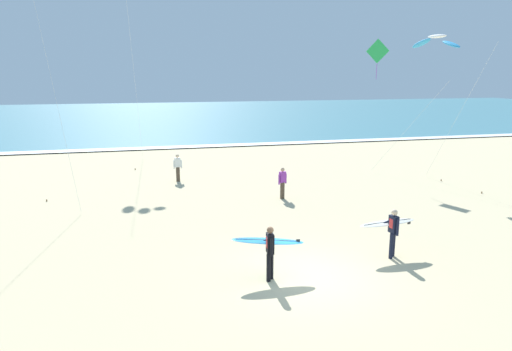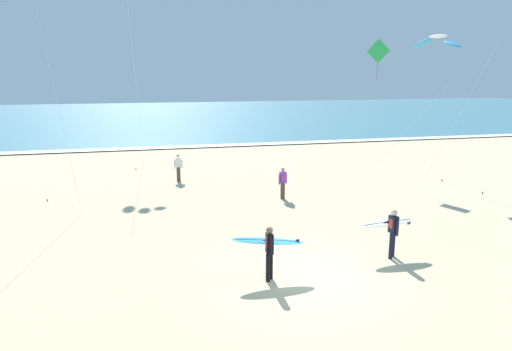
{
  "view_description": "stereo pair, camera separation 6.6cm",
  "coord_description": "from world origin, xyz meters",
  "px_view_note": "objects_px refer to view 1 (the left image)",
  "views": [
    {
      "loc": [
        -4.58,
        -12.45,
        6.17
      ],
      "look_at": [
        -0.35,
        5.02,
        2.13
      ],
      "focal_mm": 32.23,
      "sensor_mm": 36.0,
      "label": 1
    },
    {
      "loc": [
        -4.51,
        -12.47,
        6.17
      ],
      "look_at": [
        -0.35,
        5.02,
        2.13
      ],
      "focal_mm": 32.23,
      "sensor_mm": 36.0,
      "label": 2
    }
  ],
  "objects_px": {
    "surfer_trailing": "(269,245)",
    "bystander_white_top": "(178,167)",
    "kite_arc_ivory_far": "(437,41)",
    "bystander_purple_top": "(282,183)",
    "surfer_lead": "(390,227)",
    "kite_diamond_emerald_low": "(379,54)"
  },
  "relations": [
    {
      "from": "bystander_purple_top",
      "to": "bystander_white_top",
      "type": "xyz_separation_m",
      "value": [
        -4.79,
        5.05,
        0.0
      ]
    },
    {
      "from": "kite_arc_ivory_far",
      "to": "bystander_white_top",
      "type": "height_order",
      "value": "kite_arc_ivory_far"
    },
    {
      "from": "kite_arc_ivory_far",
      "to": "kite_diamond_emerald_low",
      "type": "distance_m",
      "value": 3.26
    },
    {
      "from": "surfer_trailing",
      "to": "kite_diamond_emerald_low",
      "type": "height_order",
      "value": "kite_diamond_emerald_low"
    },
    {
      "from": "surfer_trailing",
      "to": "surfer_lead",
      "type": "bearing_deg",
      "value": 9.03
    },
    {
      "from": "kite_arc_ivory_far",
      "to": "bystander_white_top",
      "type": "bearing_deg",
      "value": 170.53
    },
    {
      "from": "surfer_lead",
      "to": "bystander_white_top",
      "type": "bearing_deg",
      "value": 115.76
    },
    {
      "from": "surfer_trailing",
      "to": "bystander_white_top",
      "type": "height_order",
      "value": "surfer_trailing"
    },
    {
      "from": "kite_arc_ivory_far",
      "to": "bystander_purple_top",
      "type": "relative_size",
      "value": 5.2
    },
    {
      "from": "kite_arc_ivory_far",
      "to": "bystander_purple_top",
      "type": "distance_m",
      "value": 12.39
    },
    {
      "from": "surfer_lead",
      "to": "kite_arc_ivory_far",
      "type": "xyz_separation_m",
      "value": [
        8.38,
        10.49,
        6.84
      ]
    },
    {
      "from": "bystander_purple_top",
      "to": "bystander_white_top",
      "type": "distance_m",
      "value": 6.96
    },
    {
      "from": "surfer_lead",
      "to": "bystander_purple_top",
      "type": "relative_size",
      "value": 1.33
    },
    {
      "from": "surfer_trailing",
      "to": "kite_arc_ivory_far",
      "type": "relative_size",
      "value": 0.28
    },
    {
      "from": "surfer_lead",
      "to": "surfer_trailing",
      "type": "bearing_deg",
      "value": -170.97
    },
    {
      "from": "surfer_lead",
      "to": "surfer_trailing",
      "type": "xyz_separation_m",
      "value": [
        -4.48,
        -0.71,
        0.0
      ]
    },
    {
      "from": "surfer_trailing",
      "to": "bystander_white_top",
      "type": "bearing_deg",
      "value": 97.34
    },
    {
      "from": "surfer_trailing",
      "to": "bystander_purple_top",
      "type": "distance_m",
      "value": 9.11
    },
    {
      "from": "kite_arc_ivory_far",
      "to": "kite_diamond_emerald_low",
      "type": "height_order",
      "value": "kite_arc_ivory_far"
    },
    {
      "from": "surfer_lead",
      "to": "bystander_purple_top",
      "type": "height_order",
      "value": "surfer_lead"
    },
    {
      "from": "bystander_purple_top",
      "to": "bystander_white_top",
      "type": "relative_size",
      "value": 1.0
    },
    {
      "from": "kite_arc_ivory_far",
      "to": "kite_diamond_emerald_low",
      "type": "bearing_deg",
      "value": 140.88
    }
  ]
}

